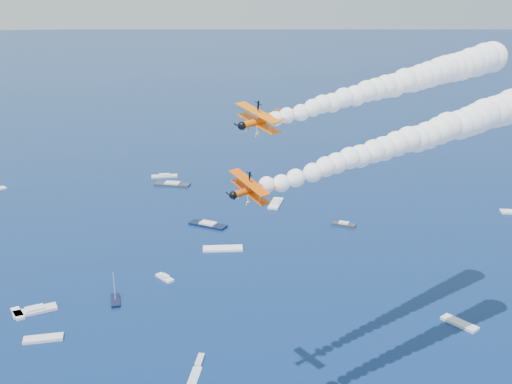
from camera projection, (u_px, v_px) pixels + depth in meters
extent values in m
cube|color=silver|center=(200.00, 360.00, 139.97)|extent=(2.53, 4.58, 0.70)
cube|color=silver|center=(460.00, 323.00, 154.67)|extent=(7.41, 9.38, 0.70)
cube|color=#2D333D|center=(344.00, 224.00, 216.00)|extent=(8.29, 6.45, 0.70)
cube|color=white|center=(223.00, 248.00, 196.99)|extent=(12.62, 5.04, 0.70)
cube|color=black|center=(208.00, 225.00, 215.72)|extent=(13.23, 10.98, 0.70)
cube|color=white|center=(276.00, 203.00, 236.01)|extent=(7.95, 12.43, 0.70)
cube|color=silver|center=(43.00, 338.00, 148.17)|extent=(9.19, 3.39, 0.70)
cube|color=silver|center=(35.00, 311.00, 160.53)|extent=(11.25, 6.67, 0.70)
cube|color=black|center=(115.00, 300.00, 165.55)|extent=(2.92, 7.33, 0.70)
cube|color=white|center=(18.00, 314.00, 159.11)|extent=(4.56, 6.63, 0.70)
cube|color=silver|center=(164.00, 176.00, 267.86)|extent=(10.90, 3.54, 0.70)
cube|color=#2D323D|center=(173.00, 184.00, 257.56)|extent=(14.95, 8.87, 0.70)
cube|color=white|center=(165.00, 278.00, 177.84)|extent=(5.28, 6.49, 0.70)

